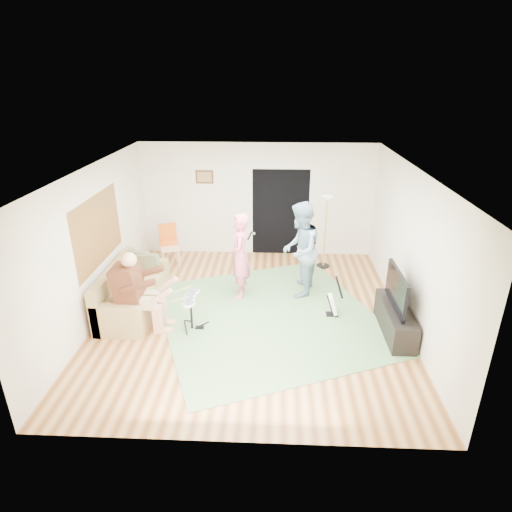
{
  "coord_description": "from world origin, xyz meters",
  "views": [
    {
      "loc": [
        0.42,
        -6.87,
        4.12
      ],
      "look_at": [
        0.08,
        0.3,
        1.06
      ],
      "focal_mm": 30.0,
      "sensor_mm": 36.0,
      "label": 1
    }
  ],
  "objects_px": {
    "sofa": "(130,295)",
    "singer": "(240,256)",
    "television": "(397,289)",
    "dining_chair": "(171,251)",
    "torchiere_lamp": "(326,219)",
    "guitarist": "(300,250)",
    "guitar_spare": "(333,304)",
    "drum_kit": "(191,314)",
    "tv_cabinet": "(395,320)"
  },
  "relations": [
    {
      "from": "singer",
      "to": "television",
      "type": "bearing_deg",
      "value": 63.65
    },
    {
      "from": "sofa",
      "to": "singer",
      "type": "relative_size",
      "value": 1.22
    },
    {
      "from": "singer",
      "to": "torchiere_lamp",
      "type": "distance_m",
      "value": 2.37
    },
    {
      "from": "guitar_spare",
      "to": "television",
      "type": "xyz_separation_m",
      "value": [
        0.93,
        -0.54,
        0.62
      ]
    },
    {
      "from": "guitarist",
      "to": "television",
      "type": "bearing_deg",
      "value": 59.29
    },
    {
      "from": "guitar_spare",
      "to": "television",
      "type": "bearing_deg",
      "value": -29.93
    },
    {
      "from": "sofa",
      "to": "singer",
      "type": "xyz_separation_m",
      "value": [
        2.04,
        0.62,
        0.58
      ]
    },
    {
      "from": "singer",
      "to": "dining_chair",
      "type": "distance_m",
      "value": 2.29
    },
    {
      "from": "drum_kit",
      "to": "guitar_spare",
      "type": "bearing_deg",
      "value": 12.66
    },
    {
      "from": "guitarist",
      "to": "tv_cabinet",
      "type": "relative_size",
      "value": 1.36
    },
    {
      "from": "singer",
      "to": "tv_cabinet",
      "type": "height_order",
      "value": "singer"
    },
    {
      "from": "tv_cabinet",
      "to": "television",
      "type": "relative_size",
      "value": 1.25
    },
    {
      "from": "drum_kit",
      "to": "guitar_spare",
      "type": "xyz_separation_m",
      "value": [
        2.52,
        0.56,
        -0.06
      ]
    },
    {
      "from": "singer",
      "to": "guitar_spare",
      "type": "bearing_deg",
      "value": 66.66
    },
    {
      "from": "sofa",
      "to": "guitarist",
      "type": "height_order",
      "value": "guitarist"
    },
    {
      "from": "torchiere_lamp",
      "to": "television",
      "type": "xyz_separation_m",
      "value": [
        0.89,
        -2.74,
        -0.3
      ]
    },
    {
      "from": "sofa",
      "to": "singer",
      "type": "bearing_deg",
      "value": 16.8
    },
    {
      "from": "guitarist",
      "to": "drum_kit",
      "type": "bearing_deg",
      "value": -42.26
    },
    {
      "from": "torchiere_lamp",
      "to": "dining_chair",
      "type": "height_order",
      "value": "torchiere_lamp"
    },
    {
      "from": "sofa",
      "to": "drum_kit",
      "type": "xyz_separation_m",
      "value": [
        1.29,
        -0.65,
        0.01
      ]
    },
    {
      "from": "singer",
      "to": "television",
      "type": "relative_size",
      "value": 1.54
    },
    {
      "from": "guitarist",
      "to": "tv_cabinet",
      "type": "distance_m",
      "value": 2.21
    },
    {
      "from": "drum_kit",
      "to": "television",
      "type": "relative_size",
      "value": 0.59
    },
    {
      "from": "guitarist",
      "to": "torchiere_lamp",
      "type": "bearing_deg",
      "value": 166.42
    },
    {
      "from": "singer",
      "to": "torchiere_lamp",
      "type": "bearing_deg",
      "value": 127.92
    },
    {
      "from": "guitar_spare",
      "to": "tv_cabinet",
      "type": "distance_m",
      "value": 1.12
    },
    {
      "from": "guitarist",
      "to": "torchiere_lamp",
      "type": "height_order",
      "value": "guitarist"
    },
    {
      "from": "singer",
      "to": "guitarist",
      "type": "xyz_separation_m",
      "value": [
        1.18,
        0.15,
        0.09
      ]
    },
    {
      "from": "guitarist",
      "to": "television",
      "type": "distance_m",
      "value": 2.06
    },
    {
      "from": "drum_kit",
      "to": "guitar_spare",
      "type": "distance_m",
      "value": 2.58
    },
    {
      "from": "guitarist",
      "to": "torchiere_lamp",
      "type": "relative_size",
      "value": 1.14
    },
    {
      "from": "drum_kit",
      "to": "torchiere_lamp",
      "type": "relative_size",
      "value": 0.39
    },
    {
      "from": "guitar_spare",
      "to": "dining_chair",
      "type": "distance_m",
      "value": 4.09
    },
    {
      "from": "television",
      "to": "dining_chair",
      "type": "bearing_deg",
      "value": 149.1
    },
    {
      "from": "guitarist",
      "to": "tv_cabinet",
      "type": "height_order",
      "value": "guitarist"
    },
    {
      "from": "television",
      "to": "sofa",
      "type": "bearing_deg",
      "value": 172.52
    },
    {
      "from": "sofa",
      "to": "guitar_spare",
      "type": "height_order",
      "value": "sofa"
    },
    {
      "from": "singer",
      "to": "guitarist",
      "type": "bearing_deg",
      "value": 95.29
    },
    {
      "from": "singer",
      "to": "dining_chair",
      "type": "bearing_deg",
      "value": -131.07
    },
    {
      "from": "drum_kit",
      "to": "singer",
      "type": "xyz_separation_m",
      "value": [
        0.74,
        1.27,
        0.57
      ]
    },
    {
      "from": "guitar_spare",
      "to": "dining_chair",
      "type": "height_order",
      "value": "dining_chair"
    },
    {
      "from": "drum_kit",
      "to": "torchiere_lamp",
      "type": "bearing_deg",
      "value": 47.28
    },
    {
      "from": "torchiere_lamp",
      "to": "tv_cabinet",
      "type": "relative_size",
      "value": 1.2
    },
    {
      "from": "sofa",
      "to": "torchiere_lamp",
      "type": "bearing_deg",
      "value": 28.82
    },
    {
      "from": "tv_cabinet",
      "to": "singer",
      "type": "bearing_deg",
      "value": 155.8
    },
    {
      "from": "guitarist",
      "to": "tv_cabinet",
      "type": "xyz_separation_m",
      "value": [
        1.58,
        -1.38,
        -0.7
      ]
    },
    {
      "from": "dining_chair",
      "to": "tv_cabinet",
      "type": "xyz_separation_m",
      "value": [
        4.48,
        -2.65,
        -0.1
      ]
    },
    {
      "from": "torchiere_lamp",
      "to": "dining_chair",
      "type": "bearing_deg",
      "value": -178.58
    },
    {
      "from": "torchiere_lamp",
      "to": "tv_cabinet",
      "type": "xyz_separation_m",
      "value": [
        0.94,
        -2.74,
        -0.9
      ]
    },
    {
      "from": "guitarist",
      "to": "guitar_spare",
      "type": "bearing_deg",
      "value": 46.52
    }
  ]
}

